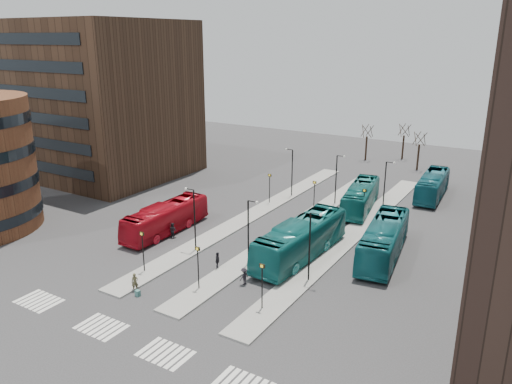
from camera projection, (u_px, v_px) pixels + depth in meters
The scene contains 19 objects.
ground at pixel (64, 361), 31.80m from camera, with size 160.00×160.00×0.00m, color #2F2F31.
island_left at pixel (255, 213), 58.21m from camera, with size 2.50×45.00×0.15m, color gray.
island_mid at pixel (301, 223), 55.23m from camera, with size 2.50×45.00×0.15m, color gray.
island_right at pixel (353, 233), 52.25m from camera, with size 2.50×45.00×0.15m, color gray.
suitcase at pixel (138, 293), 39.71m from camera, with size 0.39×0.31×0.49m, color #1C269A.
red_bus at pixel (166, 218), 52.28m from camera, with size 2.65×11.33×3.16m, color #AF0D1C.
teal_bus_a at pixel (301, 239), 46.21m from camera, with size 3.08×13.14×3.66m, color #166D6E.
teal_bus_b at pixel (361, 197), 59.13m from camera, with size 2.66×11.39×3.17m, color #156A68.
teal_bus_c at pixel (384, 239), 46.42m from camera, with size 2.90×12.40×3.45m, color #15646C.
teal_bus_d at pixel (432, 185), 63.74m from camera, with size 2.65×11.31×3.15m, color #16606F.
traveller at pixel (135, 282), 40.38m from camera, with size 0.56×0.37×1.53m, color #48442B.
commuter_a at pixel (173, 230), 51.11m from camera, with size 0.77×0.60×1.59m, color black.
commuter_b at pixel (217, 261), 44.15m from camera, with size 0.94×0.39×1.61m, color black.
commuter_c at pixel (244, 276), 41.43m from camera, with size 0.97×0.56×1.50m, color black.
crosswalk_stripes at pixel (129, 338), 34.19m from camera, with size 22.35×2.40×0.01m.
office_block at pixel (95, 99), 73.08m from camera, with size 25.00×20.12×22.00m.
sign_poles at pixel (267, 221), 49.03m from camera, with size 12.45×22.12×3.65m.
lamp_posts at pixel (299, 198), 52.23m from camera, with size 14.04×20.24×6.12m.
bare_trees at pixel (396, 146), 80.72m from camera, with size 10.97×8.14×5.90m.
Camera 1 is at (24.60, -16.75, 19.84)m, focal length 35.00 mm.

